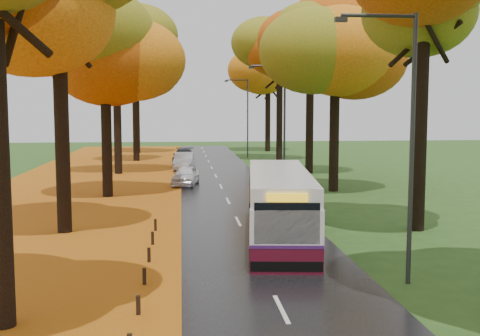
{
  "coord_description": "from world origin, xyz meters",
  "views": [
    {
      "loc": [
        -2.56,
        -9.08,
        5.35
      ],
      "look_at": [
        0.0,
        17.1,
        2.6
      ],
      "focal_mm": 45.0,
      "sensor_mm": 36.0,
      "label": 1
    }
  ],
  "objects": [
    {
      "name": "streetlamp_mid",
      "position": [
        3.95,
        30.0,
        4.71
      ],
      "size": [
        2.45,
        0.18,
        8.0
      ],
      "color": "#333538",
      "rests_on": "ground"
    },
    {
      "name": "leaf_drift",
      "position": [
        -3.05,
        25.0,
        0.04
      ],
      "size": [
        0.9,
        90.0,
        0.01
      ],
      "primitive_type": "cube",
      "color": "#BF6013",
      "rests_on": "road"
    },
    {
      "name": "bus",
      "position": [
        1.28,
        14.22,
        1.46
      ],
      "size": [
        3.52,
        10.51,
        2.71
      ],
      "rotation": [
        0.0,
        0.0,
        -0.11
      ],
      "color": "#4F0C1C",
      "rests_on": "road"
    },
    {
      "name": "leaf_verge",
      "position": [
        -9.0,
        25.0,
        0.01
      ],
      "size": [
        12.0,
        90.0,
        0.02
      ],
      "primitive_type": "cube",
      "color": "#894B0C",
      "rests_on": "ground"
    },
    {
      "name": "car_white",
      "position": [
        -2.3,
        30.91,
        0.68
      ],
      "size": [
        2.14,
        3.99,
        1.29
      ],
      "primitive_type": "imported",
      "rotation": [
        0.0,
        0.0,
        -0.17
      ],
      "color": "white",
      "rests_on": "road"
    },
    {
      "name": "streetlamp_near",
      "position": [
        3.95,
        8.0,
        4.71
      ],
      "size": [
        2.45,
        0.18,
        8.0
      ],
      "color": "#333538",
      "rests_on": "ground"
    },
    {
      "name": "centre_line",
      "position": [
        0.0,
        25.0,
        0.04
      ],
      "size": [
        0.12,
        90.0,
        0.01
      ],
      "primitive_type": "cube",
      "color": "silver",
      "rests_on": "road"
    },
    {
      "name": "trees_right",
      "position": [
        7.19,
        26.91,
        9.69
      ],
      "size": [
        9.3,
        74.2,
        13.96
      ],
      "color": "black",
      "rests_on": "ground"
    },
    {
      "name": "streetlamp_far",
      "position": [
        3.95,
        52.0,
        4.71
      ],
      "size": [
        2.45,
        0.18,
        8.0
      ],
      "color": "#333538",
      "rests_on": "ground"
    },
    {
      "name": "road",
      "position": [
        0.0,
        25.0,
        0.02
      ],
      "size": [
        6.5,
        90.0,
        0.04
      ],
      "primitive_type": "cube",
      "color": "black",
      "rests_on": "ground"
    },
    {
      "name": "car_dark",
      "position": [
        -2.35,
        45.5,
        0.73
      ],
      "size": [
        2.14,
        4.84,
        1.38
      ],
      "primitive_type": "imported",
      "rotation": [
        0.0,
        0.0,
        -0.04
      ],
      "color": "black",
      "rests_on": "road"
    },
    {
      "name": "bollard_row",
      "position": [
        -3.7,
        4.7,
        0.26
      ],
      "size": [
        0.11,
        23.51,
        0.52
      ],
      "color": "black",
      "rests_on": "ground"
    },
    {
      "name": "trees_left",
      "position": [
        -7.18,
        27.06,
        9.53
      ],
      "size": [
        9.2,
        74.0,
        13.88
      ],
      "color": "black",
      "rests_on": "ground"
    },
    {
      "name": "car_silver",
      "position": [
        -2.35,
        40.66,
        0.75
      ],
      "size": [
        1.87,
        4.41,
        1.42
      ],
      "primitive_type": "imported",
      "rotation": [
        0.0,
        0.0,
        -0.09
      ],
      "color": "#A4A6AB",
      "rests_on": "road"
    }
  ]
}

